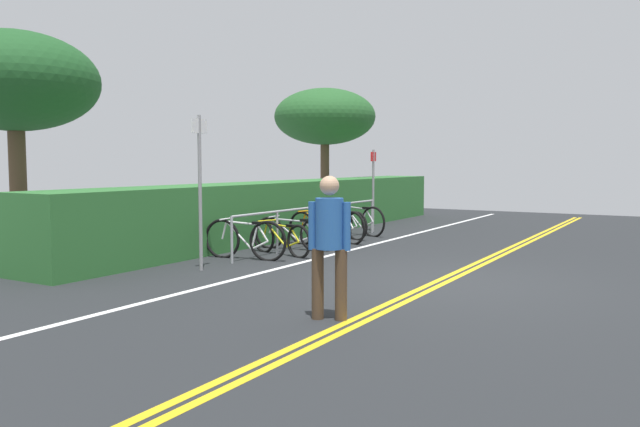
{
  "coord_description": "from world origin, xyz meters",
  "views": [
    {
      "loc": [
        -9.14,
        -3.23,
        1.8
      ],
      "look_at": [
        1.72,
        3.21,
        0.78
      ],
      "focal_mm": 35.41,
      "sensor_mm": 36.0,
      "label": 1
    }
  ],
  "objects_px": {
    "bicycle_4": "(337,226)",
    "bicycle_2": "(292,233)",
    "bike_rack": "(314,217)",
    "bicycle_5": "(343,224)",
    "sign_post_far": "(373,182)",
    "tree_near_left": "(14,83)",
    "sign_post_near": "(200,179)",
    "pedestrian": "(329,238)",
    "bicycle_0": "(245,239)",
    "bicycle_3": "(319,229)",
    "tree_mid": "(325,117)",
    "bicycle_1": "(281,239)",
    "bicycle_6": "(357,220)"
  },
  "relations": [
    {
      "from": "bicycle_0",
      "to": "pedestrian",
      "type": "xyz_separation_m",
      "value": [
        -3.16,
        -3.63,
        0.58
      ]
    },
    {
      "from": "sign_post_near",
      "to": "bicycle_3",
      "type": "bearing_deg",
      "value": -1.96
    },
    {
      "from": "bicycle_0",
      "to": "sign_post_near",
      "type": "xyz_separation_m",
      "value": [
        -1.36,
        -0.12,
        1.16
      ]
    },
    {
      "from": "bicycle_4",
      "to": "bicycle_2",
      "type": "bearing_deg",
      "value": 172.51
    },
    {
      "from": "bicycle_2",
      "to": "bicycle_5",
      "type": "relative_size",
      "value": 1.1
    },
    {
      "from": "tree_near_left",
      "to": "bicycle_6",
      "type": "bearing_deg",
      "value": -27.67
    },
    {
      "from": "bicycle_0",
      "to": "bike_rack",
      "type": "bearing_deg",
      "value": -2.74
    },
    {
      "from": "bike_rack",
      "to": "bicycle_6",
      "type": "relative_size",
      "value": 3.22
    },
    {
      "from": "bicycle_0",
      "to": "bicycle_1",
      "type": "distance_m",
      "value": 0.85
    },
    {
      "from": "bicycle_0",
      "to": "sign_post_far",
      "type": "bearing_deg",
      "value": 0.31
    },
    {
      "from": "bicycle_2",
      "to": "bicycle_4",
      "type": "xyz_separation_m",
      "value": [
        1.56,
        -0.21,
        0.03
      ]
    },
    {
      "from": "bicycle_2",
      "to": "pedestrian",
      "type": "distance_m",
      "value": 5.95
    },
    {
      "from": "bicycle_4",
      "to": "pedestrian",
      "type": "height_order",
      "value": "pedestrian"
    },
    {
      "from": "tree_near_left",
      "to": "sign_post_far",
      "type": "bearing_deg",
      "value": -24.88
    },
    {
      "from": "bicycle_0",
      "to": "tree_near_left",
      "type": "relative_size",
      "value": 0.41
    },
    {
      "from": "bike_rack",
      "to": "tree_mid",
      "type": "relative_size",
      "value": 1.37
    },
    {
      "from": "sign_post_far",
      "to": "tree_mid",
      "type": "xyz_separation_m",
      "value": [
        3.05,
        3.24,
        1.99
      ]
    },
    {
      "from": "bike_rack",
      "to": "bicycle_5",
      "type": "height_order",
      "value": "bike_rack"
    },
    {
      "from": "bicycle_5",
      "to": "bicycle_6",
      "type": "relative_size",
      "value": 0.89
    },
    {
      "from": "bicycle_1",
      "to": "tree_mid",
      "type": "bearing_deg",
      "value": 24.41
    },
    {
      "from": "pedestrian",
      "to": "bicycle_0",
      "type": "bearing_deg",
      "value": 48.99
    },
    {
      "from": "bicycle_1",
      "to": "sign_post_far",
      "type": "bearing_deg",
      "value": 3.55
    },
    {
      "from": "bicycle_3",
      "to": "sign_post_near",
      "type": "xyz_separation_m",
      "value": [
        -3.66,
        0.13,
        1.17
      ]
    },
    {
      "from": "pedestrian",
      "to": "sign_post_near",
      "type": "relative_size",
      "value": 0.64
    },
    {
      "from": "bicycle_2",
      "to": "pedestrian",
      "type": "bearing_deg",
      "value": -142.71
    },
    {
      "from": "tree_mid",
      "to": "bicycle_5",
      "type": "bearing_deg",
      "value": -145.48
    },
    {
      "from": "bicycle_4",
      "to": "pedestrian",
      "type": "xyz_separation_m",
      "value": [
        -6.27,
        -3.38,
        0.58
      ]
    },
    {
      "from": "bicycle_5",
      "to": "bicycle_3",
      "type": "bearing_deg",
      "value": -170.72
    },
    {
      "from": "bicycle_1",
      "to": "pedestrian",
      "type": "distance_m",
      "value": 5.24
    },
    {
      "from": "bicycle_1",
      "to": "bicycle_0",
      "type": "bearing_deg",
      "value": 161.94
    },
    {
      "from": "sign_post_far",
      "to": "tree_mid",
      "type": "relative_size",
      "value": 0.51
    },
    {
      "from": "bicycle_4",
      "to": "sign_post_far",
      "type": "bearing_deg",
      "value": 6.55
    },
    {
      "from": "bike_rack",
      "to": "bicycle_5",
      "type": "bearing_deg",
      "value": 4.36
    },
    {
      "from": "bicycle_5",
      "to": "bicycle_2",
      "type": "bearing_deg",
      "value": -178.81
    },
    {
      "from": "bicycle_6",
      "to": "sign_post_far",
      "type": "bearing_deg",
      "value": -0.31
    },
    {
      "from": "sign_post_near",
      "to": "tree_mid",
      "type": "relative_size",
      "value": 0.61
    },
    {
      "from": "tree_near_left",
      "to": "sign_post_near",
      "type": "bearing_deg",
      "value": -78.05
    },
    {
      "from": "bicycle_1",
      "to": "bicycle_6",
      "type": "bearing_deg",
      "value": 4.45
    },
    {
      "from": "bike_rack",
      "to": "pedestrian",
      "type": "distance_m",
      "value": 6.53
    },
    {
      "from": "bicycle_4",
      "to": "pedestrian",
      "type": "relative_size",
      "value": 1.03
    },
    {
      "from": "bicycle_0",
      "to": "bicycle_3",
      "type": "xyz_separation_m",
      "value": [
        2.3,
        -0.25,
        -0.0
      ]
    },
    {
      "from": "bicycle_5",
      "to": "bicycle_4",
      "type": "bearing_deg",
      "value": -160.95
    },
    {
      "from": "bicycle_4",
      "to": "tree_near_left",
      "type": "bearing_deg",
      "value": 143.83
    },
    {
      "from": "bicycle_0",
      "to": "tree_mid",
      "type": "distance_m",
      "value": 9.65
    },
    {
      "from": "bicycle_1",
      "to": "bicycle_3",
      "type": "height_order",
      "value": "bicycle_3"
    },
    {
      "from": "bicycle_0",
      "to": "bicycle_6",
      "type": "bearing_deg",
      "value": 0.43
    },
    {
      "from": "bicycle_3",
      "to": "bicycle_1",
      "type": "bearing_deg",
      "value": -179.42
    },
    {
      "from": "bicycle_0",
      "to": "tree_mid",
      "type": "height_order",
      "value": "tree_mid"
    },
    {
      "from": "bicycle_4",
      "to": "bicycle_5",
      "type": "bearing_deg",
      "value": 19.05
    },
    {
      "from": "bicycle_4",
      "to": "bicycle_6",
      "type": "distance_m",
      "value": 1.56
    }
  ]
}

